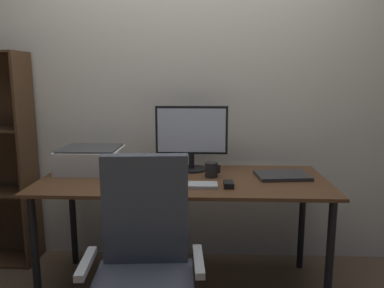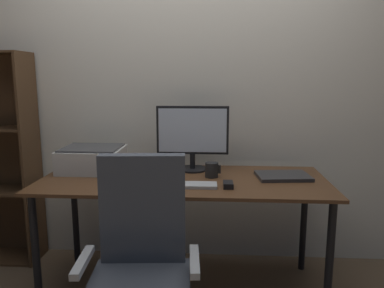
% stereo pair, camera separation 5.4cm
% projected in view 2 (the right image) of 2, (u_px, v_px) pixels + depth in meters
% --- Properties ---
extents(ground_plane, '(12.00, 12.00, 0.00)m').
position_uv_depth(ground_plane, '(184.00, 288.00, 2.44)').
color(ground_plane, brown).
extents(back_wall, '(6.40, 0.10, 2.60)m').
position_uv_depth(back_wall, '(189.00, 85.00, 2.73)').
color(back_wall, silver).
rests_on(back_wall, ground).
extents(desk, '(1.77, 0.73, 0.74)m').
position_uv_depth(desk, '(183.00, 190.00, 2.32)').
color(desk, '#56351E').
rests_on(desk, ground).
extents(monitor, '(0.48, 0.20, 0.43)m').
position_uv_depth(monitor, '(193.00, 134.00, 2.48)').
color(monitor, black).
rests_on(monitor, desk).
extents(keyboard, '(0.29, 0.12, 0.02)m').
position_uv_depth(keyboard, '(192.00, 185.00, 2.14)').
color(keyboard, '#B7BABC').
rests_on(keyboard, desk).
extents(mouse, '(0.06, 0.10, 0.03)m').
position_uv_depth(mouse, '(228.00, 185.00, 2.12)').
color(mouse, black).
rests_on(mouse, desk).
extents(coffee_mug, '(0.10, 0.08, 0.09)m').
position_uv_depth(coffee_mug, '(212.00, 170.00, 2.34)').
color(coffee_mug, black).
rests_on(coffee_mug, desk).
extents(laptop, '(0.34, 0.26, 0.02)m').
position_uv_depth(laptop, '(283.00, 176.00, 2.33)').
color(laptop, '#2D2D30').
rests_on(laptop, desk).
extents(printer, '(0.40, 0.34, 0.16)m').
position_uv_depth(printer, '(93.00, 159.00, 2.49)').
color(printer, silver).
rests_on(printer, desk).
extents(office_chair, '(0.54, 0.54, 1.01)m').
position_uv_depth(office_chair, '(141.00, 280.00, 1.68)').
color(office_chair, '#B7BABC').
rests_on(office_chair, ground).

